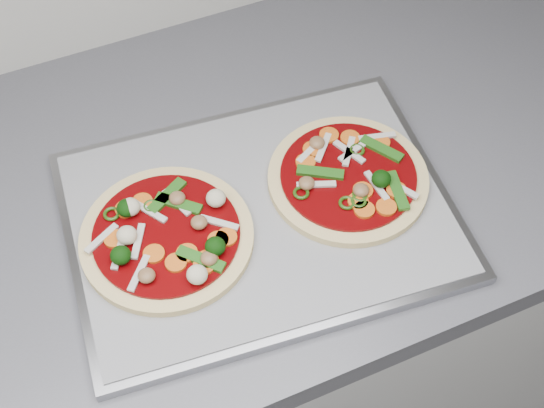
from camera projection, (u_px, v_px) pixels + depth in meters
name	position (u px, v px, depth m)	size (l,w,h in m)	color
base_cabinet	(508.00, 233.00, 1.48)	(3.60, 0.60, 0.86)	silver
baking_tray	(260.00, 216.00, 0.92)	(0.46, 0.34, 0.02)	gray
parchment	(260.00, 212.00, 0.91)	(0.44, 0.32, 0.00)	gray
pizza_left	(167.00, 236.00, 0.88)	(0.25, 0.25, 0.03)	#F2DD8A
pizza_right	(349.00, 177.00, 0.93)	(0.26, 0.26, 0.03)	#F2DD8A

